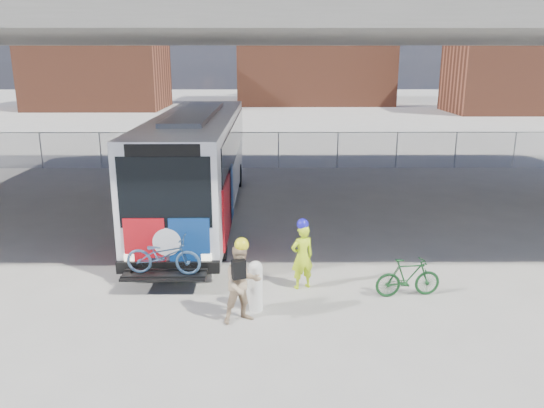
{
  "coord_description": "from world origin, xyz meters",
  "views": [
    {
      "loc": [
        0.48,
        -14.56,
        5.46
      ],
      "look_at": [
        0.58,
        -0.66,
        1.6
      ],
      "focal_mm": 35.0,
      "sensor_mm": 36.0,
      "label": 1
    }
  ],
  "objects_px": {
    "cyclist_tan": "(242,283)",
    "bike_parked": "(408,278)",
    "bus": "(197,157)",
    "cyclist_hivis": "(302,255)",
    "bollard": "(256,284)"
  },
  "relations": [
    {
      "from": "bus",
      "to": "bike_parked",
      "type": "bearing_deg",
      "value": -49.79
    },
    {
      "from": "bollard",
      "to": "bike_parked",
      "type": "xyz_separation_m",
      "value": [
        3.56,
        0.7,
        -0.16
      ]
    },
    {
      "from": "cyclist_tan",
      "to": "bike_parked",
      "type": "height_order",
      "value": "cyclist_tan"
    },
    {
      "from": "cyclist_hivis",
      "to": "cyclist_tan",
      "type": "bearing_deg",
      "value": 28.36
    },
    {
      "from": "cyclist_hivis",
      "to": "bike_parked",
      "type": "height_order",
      "value": "cyclist_hivis"
    },
    {
      "from": "bollard",
      "to": "cyclist_hivis",
      "type": "distance_m",
      "value": 1.64
    },
    {
      "from": "cyclist_tan",
      "to": "cyclist_hivis",
      "type": "bearing_deg",
      "value": 28.42
    },
    {
      "from": "bus",
      "to": "bike_parked",
      "type": "relative_size",
      "value": 8.26
    },
    {
      "from": "bus",
      "to": "bike_parked",
      "type": "height_order",
      "value": "bus"
    },
    {
      "from": "bollard",
      "to": "bike_parked",
      "type": "bearing_deg",
      "value": 11.04
    },
    {
      "from": "bus",
      "to": "bollard",
      "type": "relative_size",
      "value": 11.05
    },
    {
      "from": "cyclist_hivis",
      "to": "bike_parked",
      "type": "distance_m",
      "value": 2.54
    },
    {
      "from": "bollard",
      "to": "bike_parked",
      "type": "height_order",
      "value": "bollard"
    },
    {
      "from": "bollard",
      "to": "bus",
      "type": "bearing_deg",
      "value": 106.32
    },
    {
      "from": "bus",
      "to": "cyclist_tan",
      "type": "bearing_deg",
      "value": -76.49
    }
  ]
}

